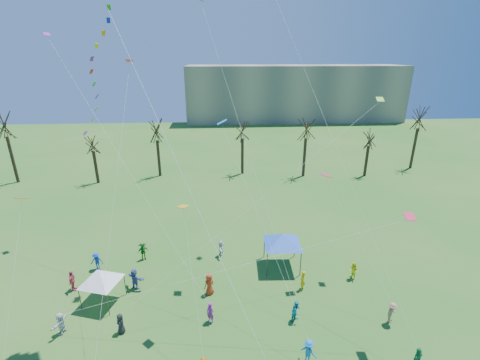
{
  "coord_description": "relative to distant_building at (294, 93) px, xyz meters",
  "views": [
    {
      "loc": [
        0.17,
        -13.87,
        18.23
      ],
      "look_at": [
        1.44,
        5.0,
        11.0
      ],
      "focal_mm": 25.0,
      "sensor_mm": 36.0,
      "label": 1
    }
  ],
  "objects": [
    {
      "name": "big_box_kite",
      "position": [
        -28.1,
        -76.0,
        9.9
      ],
      "size": [
        5.6,
        5.57,
        23.3
      ],
      "color": "red",
      "rests_on": "ground"
    },
    {
      "name": "bare_tree_row",
      "position": [
        -20.41,
        -46.18,
        -0.61
      ],
      "size": [
        68.55,
        8.58,
        10.92
      ],
      "color": "black",
      "rests_on": "ground"
    },
    {
      "name": "canopy_tent_blue",
      "position": [
        -16.35,
        -70.46,
        -4.68
      ],
      "size": [
        4.44,
        4.44,
        3.33
      ],
      "color": "#3F3F44",
      "rests_on": "ground"
    },
    {
      "name": "distant_building",
      "position": [
        0.0,
        0.0,
        0.0
      ],
      "size": [
        60.0,
        14.0,
        15.0
      ],
      "primitive_type": "cube",
      "color": "gray",
      "rests_on": "ground"
    },
    {
      "name": "festival_crowd",
      "position": [
        -23.56,
        -75.65,
        -6.64
      ],
      "size": [
        25.68,
        14.45,
        1.86
      ],
      "color": "red",
      "rests_on": "ground"
    },
    {
      "name": "canopy_tent_white",
      "position": [
        -30.97,
        -74.21,
        -5.21
      ],
      "size": [
        3.45,
        3.45,
        2.7
      ],
      "color": "#3F3F44",
      "rests_on": "ground"
    },
    {
      "name": "small_kites_aloft",
      "position": [
        -21.21,
        -71.33,
        5.48
      ],
      "size": [
        28.65,
        18.41,
        33.94
      ],
      "color": "#FF590D",
      "rests_on": "ground"
    }
  ]
}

